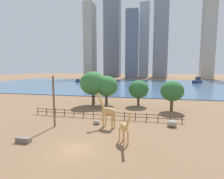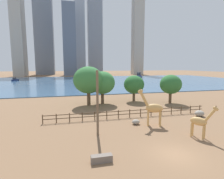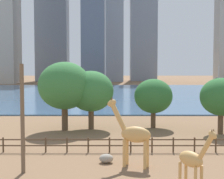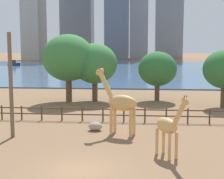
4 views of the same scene
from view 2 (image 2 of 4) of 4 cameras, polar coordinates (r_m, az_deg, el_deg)
name	(u,v)px [view 2 (image 2 of 4)]	position (r m, az deg, el deg)	size (l,w,h in m)	color
ground_plane	(88,81)	(93.96, -7.96, 2.71)	(400.00, 400.00, 0.00)	brown
harbor_water	(88,81)	(90.97, -7.78, 2.61)	(180.00, 86.00, 0.20)	#3D6084
giraffe_tall	(153,108)	(24.17, 13.20, -5.93)	(3.46, 1.88, 5.10)	tan
giraffe_companion	(200,122)	(21.96, 26.82, -9.33)	(1.97, 2.64, 3.97)	tan
utility_pole	(97,103)	(20.10, -4.76, -4.52)	(0.28, 0.28, 7.55)	brown
boulder_near_fence	(136,122)	(24.80, 7.79, -10.43)	(1.08, 0.91, 0.68)	gray
boulder_by_pole	(199,113)	(31.47, 26.64, -7.00)	(1.50, 1.29, 0.97)	gray
feeding_trough	(102,159)	(15.79, -3.40, -21.59)	(1.80, 0.60, 0.60)	#72665B
enclosure_fence	(130,113)	(27.70, 5.97, -7.57)	(26.12, 0.14, 1.30)	#4C3826
tree_left_large	(134,85)	(39.99, 7.19, 1.61)	(4.59, 4.59, 5.92)	brown
tree_center_broad	(171,84)	(39.65, 18.62, 1.57)	(4.58, 4.58, 6.17)	brown
tree_right_tall	(88,80)	(35.90, -7.71, 3.06)	(6.11, 6.11, 7.95)	brown
tree_left_small	(102,83)	(37.10, -3.16, 2.20)	(5.33, 5.33, 6.90)	brown
boat_ferry	(15,80)	(105.43, -29.12, 2.80)	(2.76, 4.56, 1.89)	navy
boat_sailboat	(139,76)	(116.96, 8.70, 4.37)	(7.04, 8.69, 7.54)	navy
skyline_tower_needle	(18,33)	(158.61, -28.25, 15.94)	(8.08, 14.14, 66.51)	#ADA89E
skyline_block_central	(69,40)	(156.84, -13.76, 15.29)	(10.44, 13.42, 58.76)	slate
skyline_tower_glass	(138,33)	(175.32, 8.37, 17.72)	(9.62, 8.96, 77.68)	#ADA89E
skyline_block_left	(95,30)	(187.43, -5.62, 18.76)	(14.06, 10.79, 88.33)	gray
skyline_block_right	(80,38)	(176.63, -10.46, 16.34)	(9.01, 14.60, 70.02)	#939EAD
skyline_tower_short	(44,24)	(181.31, -21.45, 19.36)	(16.24, 11.43, 92.64)	slate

